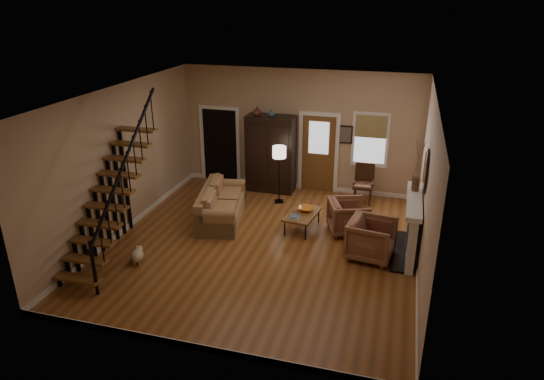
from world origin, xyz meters
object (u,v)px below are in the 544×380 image
(armchair_right, at_px, (348,217))
(coffee_table, at_px, (302,221))
(sofa, at_px, (222,205))
(floor_lamp, at_px, (279,175))
(armchair_left, at_px, (371,239))
(side_chair, at_px, (363,184))
(armoire, at_px, (271,154))

(armchair_right, bearing_deg, coffee_table, 77.91)
(sofa, relative_size, floor_lamp, 1.38)
(floor_lamp, bearing_deg, armchair_left, -41.49)
(armchair_left, xyz_separation_m, side_chair, (-0.45, 2.85, 0.09))
(sofa, height_order, side_chair, side_chair)
(side_chair, bearing_deg, armoire, 175.52)
(sofa, height_order, coffee_table, sofa)
(armchair_left, height_order, floor_lamp, floor_lamp)
(sofa, bearing_deg, armchair_left, -25.37)
(armoire, xyz_separation_m, side_chair, (2.55, -0.20, -0.54))
(coffee_table, xyz_separation_m, floor_lamp, (-0.92, 1.38, 0.56))
(armoire, bearing_deg, armchair_left, -45.45)
(armoire, distance_m, armchair_right, 3.21)
(armoire, bearing_deg, floor_lamp, -60.67)
(floor_lamp, relative_size, side_chair, 1.49)
(armchair_right, height_order, floor_lamp, floor_lamp)
(floor_lamp, bearing_deg, sofa, -127.29)
(side_chair, bearing_deg, armchair_left, -80.99)
(sofa, relative_size, armchair_left, 2.28)
(coffee_table, height_order, armchair_left, armchair_left)
(sofa, distance_m, armchair_left, 3.73)
(sofa, distance_m, floor_lamp, 1.79)
(side_chair, bearing_deg, sofa, -148.04)
(armchair_right, bearing_deg, floor_lamp, 37.95)
(sofa, height_order, floor_lamp, floor_lamp)
(sofa, distance_m, coffee_table, 1.99)
(sofa, xyz_separation_m, side_chair, (3.17, 1.98, 0.12))
(armoire, bearing_deg, coffee_table, -57.79)
(sofa, height_order, armchair_right, sofa)
(armoire, xyz_separation_m, sofa, (-0.62, -2.18, -0.66))
(coffee_table, bearing_deg, sofa, -179.58)
(armchair_left, xyz_separation_m, floor_lamp, (-2.56, 2.26, 0.34))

